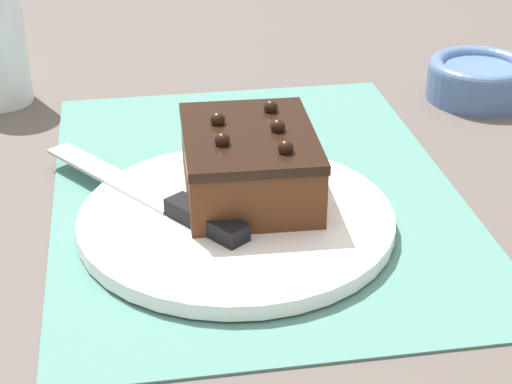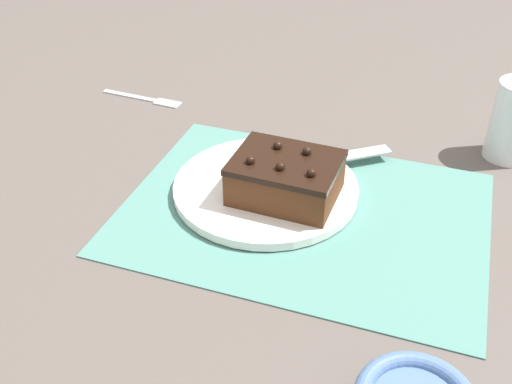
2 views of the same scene
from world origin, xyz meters
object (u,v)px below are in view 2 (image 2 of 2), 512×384
object	(u,v)px
cake_plate	(266,188)
chocolate_cake	(286,177)
serving_knife	(286,164)
dessert_fork	(148,99)

from	to	relation	value
cake_plate	chocolate_cake	bearing A→B (deg)	154.10
serving_knife	dessert_fork	distance (m)	0.33
chocolate_cake	serving_knife	distance (m)	0.07
serving_knife	cake_plate	bearing A→B (deg)	-52.22
chocolate_cake	dessert_fork	world-z (taller)	chocolate_cake
chocolate_cake	dessert_fork	bearing A→B (deg)	-34.45
chocolate_cake	dessert_fork	xyz separation A→B (m)	(0.31, -0.22, -0.04)
cake_plate	dessert_fork	size ratio (longest dim) A/B	1.64
cake_plate	chocolate_cake	world-z (taller)	chocolate_cake
cake_plate	serving_knife	distance (m)	0.05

